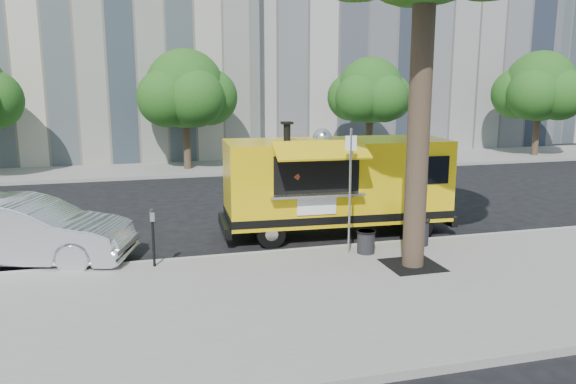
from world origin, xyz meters
name	(u,v)px	position (x,y,z in m)	size (l,w,h in m)	color
ground	(271,246)	(0.00, 0.00, 0.00)	(120.00, 120.00, 0.00)	black
sidewalk	(319,300)	(0.00, -4.00, 0.07)	(60.00, 6.00, 0.15)	gray
curb	(280,253)	(0.00, -0.93, 0.07)	(60.00, 0.14, 0.16)	#999993
far_sidewalk	(207,167)	(0.00, 13.50, 0.07)	(60.00, 5.00, 0.15)	gray
building_right	(576,30)	(30.00, 24.00, 8.00)	(16.00, 12.00, 16.00)	beige
tree_well	(412,265)	(2.60, -2.80, 0.15)	(1.20, 1.20, 0.02)	black
far_tree_b	(185,89)	(-1.00, 12.70, 3.83)	(3.60, 3.60, 5.50)	#33261C
far_tree_c	(370,91)	(8.00, 12.40, 3.72)	(3.24, 3.24, 5.21)	#33261C
far_tree_d	(540,86)	(18.00, 12.60, 3.89)	(3.78, 3.78, 5.64)	#33261C
sign_post	(350,184)	(1.55, -1.55, 1.85)	(0.28, 0.06, 3.00)	silver
parking_meter	(153,230)	(-3.00, -1.35, 0.98)	(0.11, 0.11, 1.33)	black
food_truck	(336,183)	(1.97, 0.57, 1.47)	(6.47, 3.10, 3.13)	yellow
sedan	(26,232)	(-5.83, 0.00, 0.79)	(1.68, 4.82, 1.59)	silver
trash_bin_left	(366,241)	(1.95, -1.66, 0.45)	(0.46, 0.46, 0.55)	black
trash_bin_right	(418,231)	(3.50, -1.35, 0.50)	(0.55, 0.55, 0.66)	black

